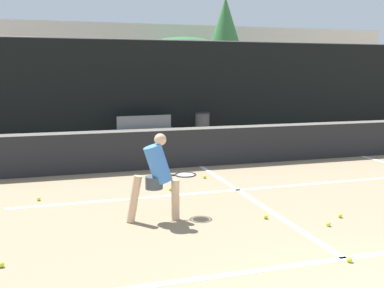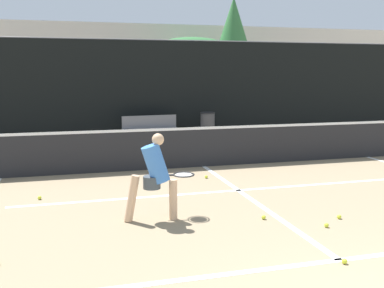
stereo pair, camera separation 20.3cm
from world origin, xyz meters
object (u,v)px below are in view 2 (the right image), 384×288
Objects in this scene: courtside_bench at (150,128)px; parked_car at (138,113)px; player_practicing at (155,174)px; trash_bin at (208,127)px.

parked_car is (0.11, 3.40, 0.16)m from courtside_bench.
player_practicing is at bearing -97.17° from parked_car.
courtside_bench is 3.41m from parked_car.
trash_bin is at bearing -63.62° from parked_car.
parked_car reaches higher than trash_bin.
parked_car is (-1.74, 3.51, 0.17)m from trash_bin.
courtside_bench is 1.85m from trash_bin.
player_practicing is 10.88m from parked_car.
parked_car is at bearing 89.56° from player_practicing.
trash_bin is at bearing 73.69° from player_practicing.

